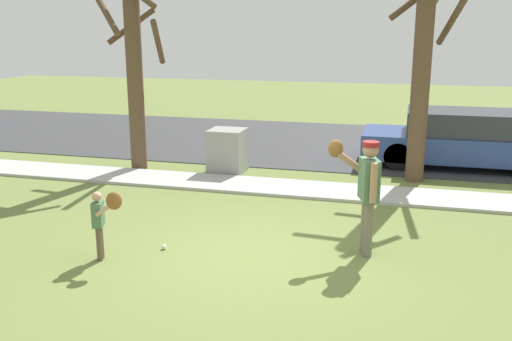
{
  "coord_description": "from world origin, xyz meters",
  "views": [
    {
      "loc": [
        1.98,
        -7.38,
        3.22
      ],
      "look_at": [
        -0.3,
        1.13,
        1.0
      ],
      "focal_mm": 39.63,
      "sensor_mm": 36.0,
      "label": 1
    }
  ],
  "objects_px": {
    "person_child": "(103,215)",
    "street_tree_near": "(423,51)",
    "baseball": "(164,247)",
    "utility_cabinet": "(227,151)",
    "parked_wagon_blue": "(460,139)",
    "person_adult": "(366,185)",
    "street_tree_far": "(134,66)"
  },
  "relations": [
    {
      "from": "street_tree_far",
      "to": "utility_cabinet",
      "type": "bearing_deg",
      "value": 5.64
    },
    {
      "from": "baseball",
      "to": "utility_cabinet",
      "type": "bearing_deg",
      "value": 96.24
    },
    {
      "from": "utility_cabinet",
      "to": "person_child",
      "type": "bearing_deg",
      "value": -91.32
    },
    {
      "from": "baseball",
      "to": "street_tree_near",
      "type": "height_order",
      "value": "street_tree_near"
    },
    {
      "from": "person_child",
      "to": "street_tree_near",
      "type": "bearing_deg",
      "value": 35.16
    },
    {
      "from": "person_child",
      "to": "parked_wagon_blue",
      "type": "height_order",
      "value": "parked_wagon_blue"
    },
    {
      "from": "street_tree_far",
      "to": "parked_wagon_blue",
      "type": "xyz_separation_m",
      "value": [
        7.3,
        2.17,
        -1.74
      ]
    },
    {
      "from": "person_child",
      "to": "utility_cabinet",
      "type": "xyz_separation_m",
      "value": [
        0.12,
        5.33,
        -0.18
      ]
    },
    {
      "from": "person_adult",
      "to": "street_tree_far",
      "type": "relative_size",
      "value": 0.38
    },
    {
      "from": "parked_wagon_blue",
      "to": "person_adult",
      "type": "bearing_deg",
      "value": -106.11
    },
    {
      "from": "person_adult",
      "to": "baseball",
      "type": "height_order",
      "value": "person_adult"
    },
    {
      "from": "person_child",
      "to": "street_tree_far",
      "type": "height_order",
      "value": "street_tree_far"
    },
    {
      "from": "utility_cabinet",
      "to": "parked_wagon_blue",
      "type": "bearing_deg",
      "value": 20.73
    },
    {
      "from": "person_child",
      "to": "baseball",
      "type": "bearing_deg",
      "value": 24.79
    },
    {
      "from": "person_adult",
      "to": "street_tree_far",
      "type": "bearing_deg",
      "value": -53.08
    },
    {
      "from": "person_child",
      "to": "parked_wagon_blue",
      "type": "relative_size",
      "value": 0.23
    },
    {
      "from": "baseball",
      "to": "parked_wagon_blue",
      "type": "relative_size",
      "value": 0.02
    },
    {
      "from": "person_adult",
      "to": "street_tree_far",
      "type": "height_order",
      "value": "street_tree_far"
    },
    {
      "from": "person_adult",
      "to": "street_tree_near",
      "type": "xyz_separation_m",
      "value": [
        0.75,
        4.47,
        1.71
      ]
    },
    {
      "from": "person_adult",
      "to": "parked_wagon_blue",
      "type": "distance_m",
      "value": 6.36
    },
    {
      "from": "person_child",
      "to": "street_tree_near",
      "type": "xyz_separation_m",
      "value": [
        4.29,
        5.66,
        2.09
      ]
    },
    {
      "from": "person_adult",
      "to": "baseball",
      "type": "relative_size",
      "value": 22.8
    },
    {
      "from": "street_tree_far",
      "to": "person_adult",
      "type": "bearing_deg",
      "value": -35.37
    },
    {
      "from": "utility_cabinet",
      "to": "parked_wagon_blue",
      "type": "xyz_separation_m",
      "value": [
        5.18,
        1.96,
        0.16
      ]
    },
    {
      "from": "street_tree_near",
      "to": "utility_cabinet",
      "type": "bearing_deg",
      "value": -175.49
    },
    {
      "from": "person_child",
      "to": "street_tree_near",
      "type": "height_order",
      "value": "street_tree_near"
    },
    {
      "from": "utility_cabinet",
      "to": "street_tree_far",
      "type": "distance_m",
      "value": 2.86
    },
    {
      "from": "street_tree_near",
      "to": "parked_wagon_blue",
      "type": "bearing_deg",
      "value": 58.13
    },
    {
      "from": "utility_cabinet",
      "to": "street_tree_near",
      "type": "xyz_separation_m",
      "value": [
        4.16,
        0.33,
        2.27
      ]
    },
    {
      "from": "person_child",
      "to": "street_tree_near",
      "type": "relative_size",
      "value": 0.2
    },
    {
      "from": "utility_cabinet",
      "to": "parked_wagon_blue",
      "type": "relative_size",
      "value": 0.22
    },
    {
      "from": "utility_cabinet",
      "to": "street_tree_near",
      "type": "height_order",
      "value": "street_tree_near"
    }
  ]
}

